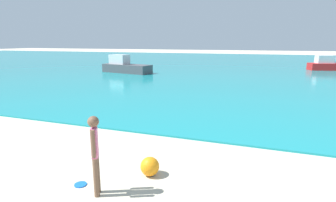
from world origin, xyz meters
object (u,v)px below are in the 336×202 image
object	(u,v)px
beach_ball	(150,166)
boat_far	(330,65)
person_standing	(95,151)
boat_near	(125,66)
frisbee	(80,185)

from	to	relation	value
beach_ball	boat_far	bearing A→B (deg)	71.89
person_standing	boat_far	distance (m)	29.66
person_standing	boat_near	bearing A→B (deg)	-178.59
boat_near	boat_far	bearing A→B (deg)	37.75
frisbee	boat_far	bearing A→B (deg)	70.18
beach_ball	person_standing	bearing A→B (deg)	-122.37
person_standing	boat_far	bearing A→B (deg)	135.69
boat_near	boat_far	world-z (taller)	boat_near
frisbee	beach_ball	bearing A→B (deg)	36.22
boat_near	boat_far	xyz separation A→B (m)	(19.13, 9.23, -0.06)
frisbee	beach_ball	xyz separation A→B (m)	(1.23, 0.90, 0.20)
beach_ball	frisbee	bearing A→B (deg)	-143.78
frisbee	boat_near	world-z (taller)	boat_near
boat_near	beach_ball	size ratio (longest dim) A/B	11.95
frisbee	boat_far	world-z (taller)	boat_far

